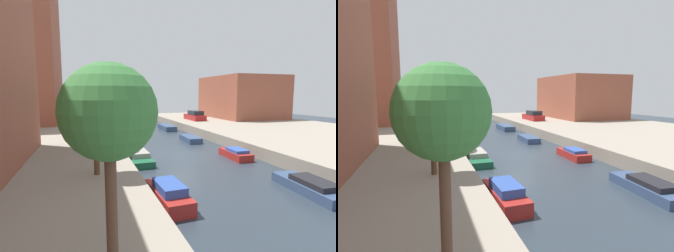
{
  "view_description": "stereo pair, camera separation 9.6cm",
  "coord_description": "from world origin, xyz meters",
  "views": [
    {
      "loc": [
        -7.5,
        -19.38,
        5.02
      ],
      "look_at": [
        0.18,
        4.58,
        1.85
      ],
      "focal_mm": 27.39,
      "sensor_mm": 36.0,
      "label": 1
    },
    {
      "loc": [
        -7.41,
        -19.41,
        5.02
      ],
      "look_at": [
        0.18,
        4.58,
        1.85
      ],
      "focal_mm": 27.39,
      "sensor_mm": 36.0,
      "label": 2
    }
  ],
  "objects": [
    {
      "name": "apartment_tower_far",
      "position": [
        -16.0,
        20.1,
        11.52
      ],
      "size": [
        10.0,
        11.79,
        21.03
      ],
      "primitive_type": "cube",
      "color": "brown",
      "rests_on": "quay_left"
    },
    {
      "name": "street_tree_0",
      "position": [
        -7.09,
        -14.37,
        4.62
      ],
      "size": [
        1.9,
        1.9,
        4.62
      ],
      "color": "brown",
      "rests_on": "quay_left"
    },
    {
      "name": "moored_boat_right_1",
      "position": [
        3.24,
        -9.63,
        0.33
      ],
      "size": [
        1.72,
        4.28,
        0.77
      ],
      "color": "#33476B",
      "rests_on": "ground_plane"
    },
    {
      "name": "moored_boat_right_4",
      "position": [
        3.25,
        14.66,
        0.33
      ],
      "size": [
        1.58,
        4.54,
        0.66
      ],
      "color": "#33476B",
      "rests_on": "ground_plane"
    },
    {
      "name": "street_tree_4",
      "position": [
        -7.09,
        17.36,
        4.49
      ],
      "size": [
        2.18,
        2.18,
        4.62
      ],
      "color": "brown",
      "rests_on": "quay_left"
    },
    {
      "name": "moored_boat_right_2",
      "position": [
        3.58,
        -2.24,
        0.34
      ],
      "size": [
        1.36,
        3.24,
        0.78
      ],
      "color": "maroon",
      "rests_on": "ground_plane"
    },
    {
      "name": "ground_plane",
      "position": [
        0.0,
        0.0,
        0.0
      ],
      "size": [
        84.0,
        84.0,
        0.0
      ],
      "primitive_type": "plane",
      "color": "#28333D"
    },
    {
      "name": "moored_boat_left_5",
      "position": [
        -3.84,
        21.56,
        0.34
      ],
      "size": [
        1.63,
        3.11,
        0.79
      ],
      "color": "#33476B",
      "rests_on": "ground_plane"
    },
    {
      "name": "street_tree_2",
      "position": [
        -7.09,
        0.73,
        4.83
      ],
      "size": [
        3.04,
        3.04,
        5.38
      ],
      "color": "brown",
      "rests_on": "quay_left"
    },
    {
      "name": "moored_boat_left_4",
      "position": [
        -3.82,
        14.68,
        0.35
      ],
      "size": [
        1.56,
        4.55,
        0.84
      ],
      "color": "#4C5156",
      "rests_on": "ground_plane"
    },
    {
      "name": "quay_right",
      "position": [
        15.0,
        0.0,
        0.5
      ],
      "size": [
        20.0,
        64.0,
        1.0
      ],
      "primitive_type": "cube",
      "color": "gray",
      "rests_on": "ground_plane"
    },
    {
      "name": "moored_boat_left_3",
      "position": [
        -3.84,
        6.6,
        0.24
      ],
      "size": [
        1.78,
        4.04,
        0.48
      ],
      "color": "beige",
      "rests_on": "ground_plane"
    },
    {
      "name": "moored_boat_left_2",
      "position": [
        -3.91,
        -0.97,
        0.34
      ],
      "size": [
        1.51,
        4.34,
        0.81
      ],
      "color": "#195638",
      "rests_on": "ground_plane"
    },
    {
      "name": "street_tree_1",
      "position": [
        -7.09,
        -6.42,
        4.55
      ],
      "size": [
        2.28,
        2.28,
        4.73
      ],
      "color": "brown",
      "rests_on": "quay_left"
    },
    {
      "name": "parked_car",
      "position": [
        8.51,
        16.94,
        1.61
      ],
      "size": [
        1.85,
        4.76,
        1.46
      ],
      "color": "maroon",
      "rests_on": "quay_right"
    },
    {
      "name": "low_block_right",
      "position": [
        18.0,
        19.01,
        4.46
      ],
      "size": [
        10.0,
        13.1,
        6.93
      ],
      "primitive_type": "cube",
      "color": "brown",
      "rests_on": "quay_right"
    },
    {
      "name": "street_tree_3",
      "position": [
        -7.09,
        8.95,
        4.92
      ],
      "size": [
        2.81,
        2.81,
        5.36
      ],
      "color": "#4F3B24",
      "rests_on": "quay_left"
    },
    {
      "name": "moored_boat_left_1",
      "position": [
        -4.06,
        -8.68,
        0.44
      ],
      "size": [
        1.39,
        3.55,
        1.05
      ],
      "color": "maroon",
      "rests_on": "ground_plane"
    },
    {
      "name": "street_tree_5",
      "position": [
        -7.09,
        24.92,
        4.04
      ],
      "size": [
        2.0,
        2.0,
        4.07
      ],
      "color": "brown",
      "rests_on": "quay_left"
    },
    {
      "name": "moored_boat_right_3",
      "position": [
        2.95,
        5.41,
        0.28
      ],
      "size": [
        1.61,
        3.65,
        0.56
      ],
      "color": "#33476B",
      "rests_on": "ground_plane"
    }
  ]
}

